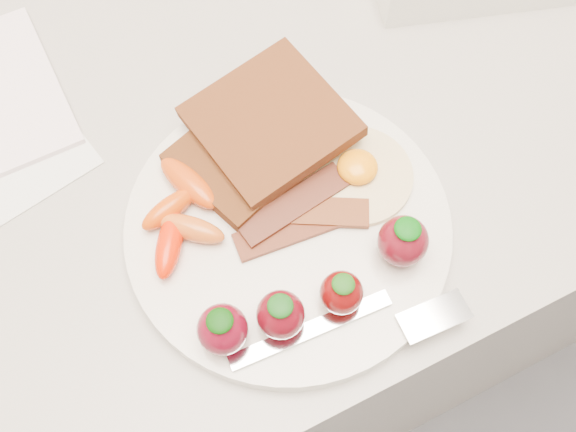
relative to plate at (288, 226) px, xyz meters
name	(u,v)px	position (x,y,z in m)	size (l,w,h in m)	color
counter	(256,269)	(0.02, 0.15, -0.46)	(2.00, 0.60, 0.90)	gray
plate	(288,226)	(0.00, 0.00, 0.00)	(0.27, 0.27, 0.02)	silver
toast_lower	(240,158)	(-0.01, 0.07, 0.02)	(0.10, 0.10, 0.01)	#331A05
toast_upper	(270,121)	(0.02, 0.08, 0.03)	(0.12, 0.12, 0.01)	#4A230B
fried_egg	(357,173)	(0.07, 0.01, 0.01)	(0.12, 0.12, 0.02)	beige
bacon_strips	(299,214)	(0.01, 0.00, 0.01)	(0.12, 0.07, 0.01)	#471709
baby_carrots	(180,214)	(-0.08, 0.04, 0.02)	(0.08, 0.11, 0.02)	#CD4206
strawberries	(316,290)	(-0.01, -0.07, 0.03)	(0.19, 0.05, 0.05)	#5E0717
fork	(367,324)	(0.02, -0.11, 0.01)	(0.18, 0.06, 0.00)	silver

